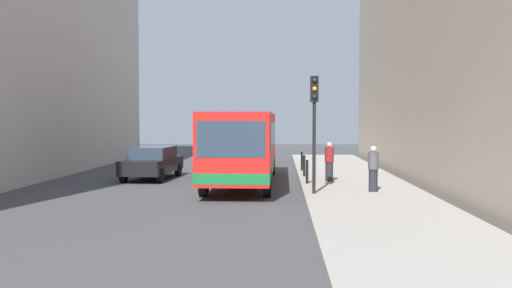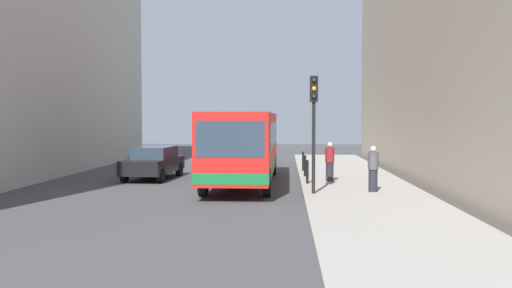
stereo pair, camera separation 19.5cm
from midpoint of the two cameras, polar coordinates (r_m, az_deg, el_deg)
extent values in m
plane|color=#424244|center=(21.06, -3.76, -4.97)|extent=(80.00, 80.00, 0.00)
cube|color=#9E9991|center=(21.10, 11.01, -4.79)|extent=(4.40, 40.00, 0.15)
cube|color=#B2A38C|center=(26.59, 23.27, 10.63)|extent=(7.00, 32.00, 13.17)
cube|color=red|center=(23.68, -1.01, 0.13)|extent=(2.57, 11.01, 2.50)
cube|color=#197238|center=(23.74, -1.01, -2.16)|extent=(2.59, 11.03, 0.36)
cube|color=#2D3D4C|center=(18.21, -2.35, 0.48)|extent=(2.26, 0.07, 1.20)
cube|color=#2D3D4C|center=(24.16, -0.92, 1.01)|extent=(2.58, 9.41, 1.00)
cylinder|color=black|center=(19.83, 1.38, -3.98)|extent=(0.29, 1.00, 1.00)
cylinder|color=black|center=(20.04, -5.11, -3.92)|extent=(0.29, 1.00, 1.00)
cylinder|color=black|center=(27.59, 1.96, -2.12)|extent=(0.29, 1.00, 1.00)
cylinder|color=black|center=(27.74, -2.72, -2.10)|extent=(0.29, 1.00, 1.00)
cube|color=black|center=(26.13, -10.19, -2.12)|extent=(2.12, 4.52, 0.64)
cube|color=#2D3D4C|center=(26.23, -10.10, -0.83)|extent=(1.78, 2.58, 0.52)
cylinder|color=black|center=(24.49, -9.41, -3.18)|extent=(0.27, 0.65, 0.64)
cylinder|color=black|center=(25.01, -13.01, -3.09)|extent=(0.27, 0.65, 0.64)
cylinder|color=black|center=(27.37, -7.60, -2.56)|extent=(0.27, 0.65, 0.64)
cylinder|color=black|center=(27.83, -10.87, -2.50)|extent=(0.27, 0.65, 0.64)
cube|color=maroon|center=(34.15, 0.27, -0.97)|extent=(1.99, 4.47, 0.64)
cube|color=#2D3D4C|center=(34.27, 0.27, 0.01)|extent=(1.70, 2.53, 0.52)
cylinder|color=black|center=(32.68, 1.69, -1.70)|extent=(0.25, 0.65, 0.64)
cylinder|color=black|center=(32.69, -1.18, -1.70)|extent=(0.25, 0.65, 0.64)
cylinder|color=black|center=(35.67, 1.60, -1.34)|extent=(0.25, 0.65, 0.64)
cylinder|color=black|center=(35.68, -1.03, -1.34)|extent=(0.25, 0.65, 0.64)
cylinder|color=black|center=(19.67, 6.16, -0.39)|extent=(0.12, 0.12, 3.20)
cube|color=black|center=(19.67, 6.19, 5.58)|extent=(0.28, 0.24, 0.90)
sphere|color=black|center=(19.55, 6.21, 6.42)|extent=(0.16, 0.16, 0.16)
sphere|color=orange|center=(19.54, 6.21, 5.60)|extent=(0.16, 0.16, 0.16)
sphere|color=black|center=(19.52, 6.20, 4.78)|extent=(0.16, 0.16, 0.16)
cylinder|color=black|center=(22.77, 5.48, -2.82)|extent=(0.11, 0.11, 0.95)
cylinder|color=black|center=(25.58, 5.22, -2.22)|extent=(0.11, 0.11, 0.95)
cylinder|color=black|center=(28.39, 5.00, -1.74)|extent=(0.11, 0.11, 0.95)
cylinder|color=#26262D|center=(20.59, 12.07, -3.65)|extent=(0.32, 0.32, 0.80)
cylinder|color=#4C4C51|center=(20.53, 12.09, -1.68)|extent=(0.38, 0.38, 0.62)
sphere|color=beige|center=(20.50, 12.10, -0.51)|extent=(0.22, 0.22, 0.22)
cylinder|color=#26262D|center=(23.65, 7.73, -2.81)|extent=(0.32, 0.32, 0.80)
cylinder|color=maroon|center=(23.59, 7.74, -1.10)|extent=(0.38, 0.38, 0.62)
sphere|color=beige|center=(23.57, 7.75, -0.09)|extent=(0.22, 0.22, 0.22)
camera|label=1|loc=(0.10, -89.74, 0.01)|focal=39.36mm
camera|label=2|loc=(0.10, 90.26, -0.01)|focal=39.36mm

